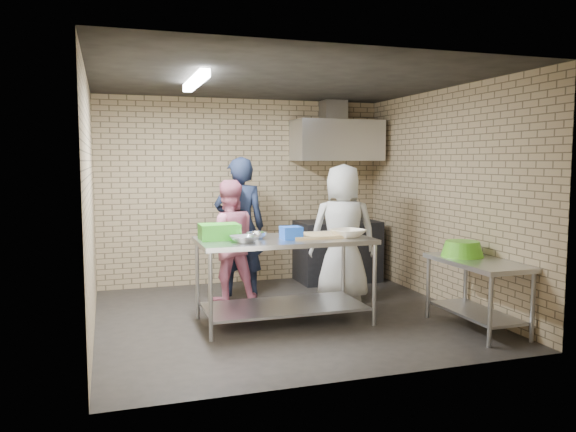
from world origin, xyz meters
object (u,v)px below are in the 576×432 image
Objects in this scene: blue_tub at (291,233)px; bottle_red at (335,146)px; green_crate at (219,232)px; green_basin at (462,249)px; side_counter at (477,295)px; woman_white at (343,232)px; woman_pink at (228,241)px; bottle_green at (359,147)px; man_navy at (240,227)px; stove at (337,251)px; prep_table at (284,280)px.

bottle_red is (1.43, 2.21, 1.01)m from blue_tub.
green_crate reaches higher than green_basin.
woman_white is at bearing 117.46° from side_counter.
woman_pink is (-1.87, -0.96, -1.25)m from bottle_red.
woman_white is at bearing 168.25° from woman_pink.
bottle_red is 2.44m from woman_pink.
side_counter is 2.84× the size of green_crate.
bottle_green reaches higher than green_basin.
bottle_red is 0.10× the size of woman_white.
side_counter is at bearing 142.12° from woman_pink.
woman_white is (-0.45, -1.36, -1.15)m from bottle_red.
man_navy is at bearing -125.30° from woman_pink.
stove is 2.82m from green_crate.
stove reaches higher than side_counter.
bottle_red reaches higher than woman_white.
green_basin is (1.81, -0.53, -0.18)m from blue_tub.
prep_table reaches higher than stove.
side_counter is 3.44m from bottle_red.
blue_tub is at bearing 163.72° from green_basin.
blue_tub is 1.31m from woman_white.
prep_table is at bearing 112.54° from woman_pink.
woman_pink is at bearing 138.13° from side_counter.
prep_table reaches higher than side_counter.
bottle_red is at bearing 97.62° from side_counter.
prep_table is at bearing 51.38° from woman_white.
stove is 2.47m from blue_tub.
green_crate reaches higher than blue_tub.
woman_pink is at bearing 108.54° from prep_table.
man_navy is 1.05× the size of woman_white.
blue_tub is at bearing -63.43° from prep_table.
bottle_red reaches higher than woman_pink.
woman_pink reaches higher than green_crate.
woman_white reaches higher than green_basin.
woman_white is (1.03, 0.75, 0.41)m from prep_table.
bottle_green is at bearing 37.63° from green_crate.
green_crate reaches higher than prep_table.
bottle_red reaches higher than stove.
green_crate is 0.92× the size of green_basin.
prep_table is 0.90m from green_crate.
woman_pink is (-0.21, -0.26, -0.15)m from man_navy.
green_crate is 1.40m from man_navy.
bottle_red is at bearing -148.92° from woman_pink.
green_crate reaches higher than side_counter.
bottle_green is 2.76m from woman_pink.
green_crate is (-2.58, 1.00, 0.66)m from side_counter.
green_basin reaches higher than stove.
blue_tub is at bearing -16.35° from green_crate.
green_crate is 2.81× the size of bottle_green.
green_basin reaches higher than side_counter.
green_basin is 2.56× the size of bottle_red.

